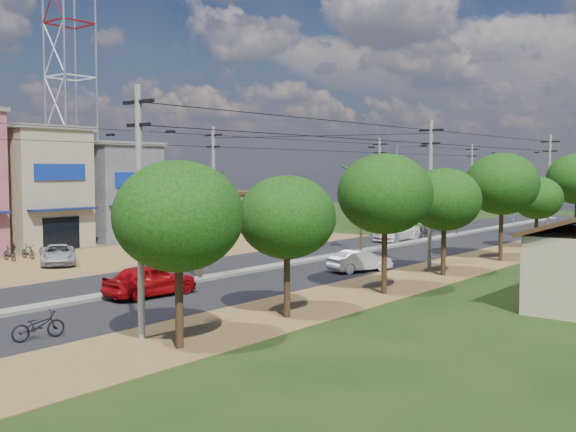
% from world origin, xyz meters
% --- Properties ---
extents(ground, '(160.00, 160.00, 0.00)m').
position_xyz_m(ground, '(0.00, 0.00, 0.00)').
color(ground, black).
rests_on(ground, ground).
extents(road, '(12.00, 110.00, 0.04)m').
position_xyz_m(road, '(0.00, 15.00, 0.02)').
color(road, black).
rests_on(road, ground).
extents(median, '(1.00, 90.00, 0.18)m').
position_xyz_m(median, '(0.00, 18.00, 0.09)').
color(median, '#605E56').
rests_on(median, ground).
extents(dirt_lot_west, '(18.00, 46.00, 0.04)m').
position_xyz_m(dirt_lot_west, '(-15.00, 8.00, 0.02)').
color(dirt_lot_west, brown).
rests_on(dirt_lot_west, ground).
extents(dirt_shoulder_east, '(5.00, 90.00, 0.03)m').
position_xyz_m(dirt_shoulder_east, '(8.50, 15.00, 0.01)').
color(dirt_shoulder_east, brown).
rests_on(dirt_shoulder_east, ground).
extents(shophouse_cream, '(9.00, 6.40, 9.30)m').
position_xyz_m(shophouse_cream, '(-21.98, 7.00, 4.66)').
color(shophouse_cream, '#998C67').
rests_on(shophouse_cream, ground).
extents(shophouse_grey, '(9.00, 6.40, 8.30)m').
position_xyz_m(shophouse_grey, '(-21.98, 14.00, 4.16)').
color(shophouse_grey, '#46484D').
rests_on(shophouse_grey, ground).
extents(low_shed, '(10.40, 10.40, 3.95)m').
position_xyz_m(low_shed, '(-21.00, 24.00, 1.97)').
color(low_shed, '#605E56').
rests_on(low_shed, ground).
extents(telecom_tower, '(3.80, 3.80, 43.00)m').
position_xyz_m(telecom_tower, '(-27.00, 14.00, 19.12)').
color(telecom_tower, gray).
rests_on(telecom_tower, ground).
extents(tree_east_a, '(4.40, 4.40, 6.37)m').
position_xyz_m(tree_east_a, '(9.50, -6.00, 4.49)').
color(tree_east_a, black).
rests_on(tree_east_a, ground).
extents(tree_east_b, '(4.00, 4.00, 5.83)m').
position_xyz_m(tree_east_b, '(9.30, 0.00, 4.11)').
color(tree_east_b, black).
rests_on(tree_east_b, ground).
extents(tree_east_c, '(4.60, 4.60, 6.83)m').
position_xyz_m(tree_east_c, '(9.70, 7.00, 4.86)').
color(tree_east_c, black).
rests_on(tree_east_c, ground).
extents(tree_east_d, '(4.20, 4.20, 6.13)m').
position_xyz_m(tree_east_d, '(9.40, 14.00, 4.34)').
color(tree_east_d, black).
rests_on(tree_east_d, ground).
extents(tree_east_e, '(4.80, 4.80, 7.14)m').
position_xyz_m(tree_east_e, '(9.60, 22.00, 5.09)').
color(tree_east_e, black).
rests_on(tree_east_e, ground).
extents(tree_east_f, '(3.80, 3.80, 5.52)m').
position_xyz_m(tree_east_f, '(9.20, 30.00, 3.89)').
color(tree_east_f, black).
rests_on(tree_east_f, ground).
extents(palm_median_near, '(2.00, 2.00, 6.15)m').
position_xyz_m(palm_median_near, '(0.00, 4.00, 5.54)').
color(palm_median_near, black).
rests_on(palm_median_near, ground).
extents(palm_median_mid, '(2.00, 2.00, 6.55)m').
position_xyz_m(palm_median_mid, '(0.00, 20.00, 5.90)').
color(palm_median_mid, black).
rests_on(palm_median_mid, ground).
extents(palm_median_far, '(2.00, 2.00, 5.85)m').
position_xyz_m(palm_median_far, '(0.00, 36.00, 5.26)').
color(palm_median_far, black).
rests_on(palm_median_far, ground).
extents(streetlight_near, '(5.10, 0.18, 8.00)m').
position_xyz_m(streetlight_near, '(0.00, 0.00, 4.79)').
color(streetlight_near, gray).
rests_on(streetlight_near, ground).
extents(streetlight_mid, '(5.10, 0.18, 8.00)m').
position_xyz_m(streetlight_mid, '(0.00, 25.00, 4.79)').
color(streetlight_mid, gray).
rests_on(streetlight_mid, ground).
extents(streetlight_far, '(5.10, 0.18, 8.00)m').
position_xyz_m(streetlight_far, '(0.00, 50.00, 4.79)').
color(streetlight_far, gray).
rests_on(streetlight_far, ground).
extents(utility_pole_w_b, '(1.60, 0.24, 9.00)m').
position_xyz_m(utility_pole_w_b, '(-7.00, 12.00, 4.76)').
color(utility_pole_w_b, '#605E56').
rests_on(utility_pole_w_b, ground).
extents(utility_pole_w_c, '(1.60, 0.24, 9.00)m').
position_xyz_m(utility_pole_w_c, '(-7.00, 34.00, 4.76)').
color(utility_pole_w_c, '#605E56').
rests_on(utility_pole_w_c, ground).
extents(utility_pole_w_d, '(1.60, 0.24, 9.00)m').
position_xyz_m(utility_pole_w_d, '(-7.00, 55.00, 4.76)').
color(utility_pole_w_d, '#605E56').
rests_on(utility_pole_w_d, ground).
extents(utility_pole_e_a, '(1.60, 0.24, 9.00)m').
position_xyz_m(utility_pole_e_a, '(7.50, -6.00, 4.76)').
color(utility_pole_e_a, '#605E56').
rests_on(utility_pole_e_a, ground).
extents(utility_pole_e_b, '(1.60, 0.24, 9.00)m').
position_xyz_m(utility_pole_e_b, '(7.50, 16.00, 4.76)').
color(utility_pole_e_b, '#605E56').
rests_on(utility_pole_e_b, ground).
extents(utility_pole_e_c, '(1.60, 0.24, 9.00)m').
position_xyz_m(utility_pole_e_c, '(7.50, 38.00, 4.76)').
color(utility_pole_e_c, '#605E56').
rests_on(utility_pole_e_c, ground).
extents(car_red_near, '(2.19, 4.69, 1.55)m').
position_xyz_m(car_red_near, '(1.50, -0.66, 0.78)').
color(car_red_near, '#91070B').
rests_on(car_red_near, ground).
extents(car_silver_mid, '(2.62, 4.11, 1.28)m').
position_xyz_m(car_silver_mid, '(5.00, 12.11, 0.64)').
color(car_silver_mid, '#A3A5AB').
rests_on(car_silver_mid, ground).
extents(car_white_far, '(2.31, 5.28, 1.51)m').
position_xyz_m(car_white_far, '(-1.89, 28.49, 0.75)').
color(car_white_far, silver).
rests_on(car_white_far, ground).
extents(car_parked_silver, '(4.96, 4.16, 1.26)m').
position_xyz_m(car_parked_silver, '(-11.45, 2.60, 0.63)').
color(car_parked_silver, '#A3A5AB').
rests_on(car_parked_silver, ground).
extents(car_parked_dark, '(3.81, 2.16, 1.22)m').
position_xyz_m(car_parked_dark, '(-7.50, 7.61, 0.61)').
color(car_parked_dark, black).
rests_on(car_parked_dark, ground).
extents(moto_rider_east, '(0.98, 1.98, 1.00)m').
position_xyz_m(moto_rider_east, '(4.82, -8.43, 0.50)').
color(moto_rider_east, black).
rests_on(moto_rider_east, ground).
extents(moto_rider_west_a, '(1.35, 2.08, 1.03)m').
position_xyz_m(moto_rider_west_a, '(-5.00, 21.46, 0.52)').
color(moto_rider_west_a, black).
rests_on(moto_rider_west_a, ground).
extents(moto_rider_west_b, '(0.63, 1.90, 1.13)m').
position_xyz_m(moto_rider_west_b, '(-1.41, 32.29, 0.56)').
color(moto_rider_west_b, black).
rests_on(moto_rider_west_b, ground).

